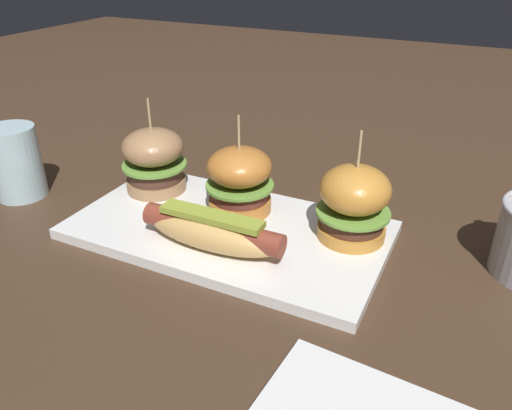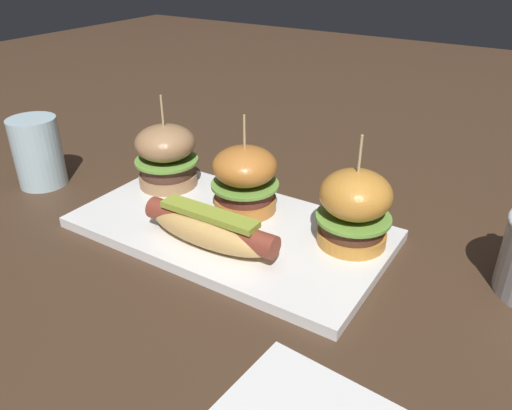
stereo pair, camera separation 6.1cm
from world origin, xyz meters
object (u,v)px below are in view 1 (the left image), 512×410
Objects in this scene: platter_main at (228,230)px; slider_right at (354,202)px; slider_center at (240,179)px; hot_dog at (212,231)px; slider_left at (154,159)px; water_glass at (16,162)px.

slider_right is (0.15, 0.04, 0.06)m from platter_main.
platter_main is 0.07m from slider_center.
hot_dog is at bearing -81.12° from platter_main.
hot_dog is at bearing -32.98° from slider_left.
slider_center is (0.14, -0.00, -0.00)m from slider_left.
slider_left is (-0.15, 0.05, 0.05)m from platter_main.
slider_left is at bearing 178.94° from slider_center.
slider_left is at bearing 179.30° from slider_right.
slider_left is 0.30m from slider_right.
slider_center is 1.26× the size of water_glass.
slider_center is at bearing 13.76° from water_glass.
platter_main is 0.34m from water_glass.
slider_center is at bearing 97.20° from platter_main.
slider_left is 1.02× the size of slider_center.
slider_left is at bearing 162.05° from platter_main.
water_glass is (-0.49, -0.08, -0.01)m from slider_right.
slider_center is at bearing -1.06° from slider_left.
slider_right is at bearing 34.20° from hot_dog.
platter_main is at bearing -17.95° from slider_left.
hot_dog is 0.19m from slider_left.
slider_center reaches higher than hot_dog.
hot_dog is 0.10m from slider_center.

